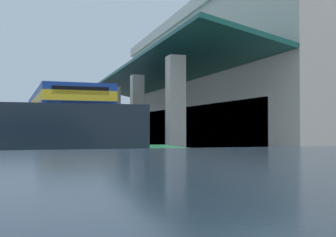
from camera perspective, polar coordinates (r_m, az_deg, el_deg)
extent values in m
plane|color=#262628|center=(25.25, 5.97, -4.72)|extent=(120.00, 120.00, 0.00)
cube|color=#9E998E|center=(22.12, -5.46, -5.07)|extent=(26.44, 0.50, 0.12)
cube|color=beige|center=(26.00, 15.98, 3.35)|extent=(22.03, 13.89, 7.19)
cube|color=silver|center=(26.59, 15.93, 11.75)|extent=(22.33, 14.19, 0.60)
cube|color=beige|center=(30.17, -9.09, -0.38)|extent=(0.55, 0.55, 3.95)
cube|color=beige|center=(24.74, -7.18, -0.21)|extent=(0.55, 0.55, 3.95)
cube|color=beige|center=(19.35, -4.21, 0.05)|extent=(0.55, 0.55, 3.95)
cube|color=beige|center=(14.06, 1.04, 0.51)|extent=(0.55, 0.55, 3.95)
cube|color=#19594C|center=(22.51, -2.54, 5.82)|extent=(22.03, 3.16, 0.82)
cube|color=#19232D|center=(22.83, 1.43, -1.59)|extent=(18.51, 0.08, 2.40)
cube|color=#193D9E|center=(20.10, -14.17, -0.68)|extent=(11.12, 3.11, 2.75)
cube|color=yellow|center=(20.13, -14.16, 1.95)|extent=(11.14, 3.13, 0.36)
cube|color=#19232D|center=(20.40, -14.26, -0.06)|extent=(9.36, 3.05, 0.90)
cube|color=#19232D|center=(14.68, -11.76, -0.04)|extent=(0.18, 2.24, 1.20)
cube|color=black|center=(14.72, -11.74, 3.74)|extent=(0.16, 1.94, 0.28)
cube|color=black|center=(14.59, -11.70, -5.53)|extent=(0.33, 2.46, 0.24)
cube|color=silver|center=(14.82, -8.33, -4.31)|extent=(0.07, 0.24, 0.16)
cube|color=silver|center=(14.54, -15.24, -4.34)|extent=(0.07, 0.24, 0.16)
cube|color=silver|center=(21.65, -14.60, 3.25)|extent=(2.49, 1.91, 0.24)
cylinder|color=black|center=(16.76, -8.43, -4.80)|extent=(1.00, 0.30, 1.00)
cylinder|color=black|center=(16.41, -17.20, -4.84)|extent=(1.00, 0.30, 1.00)
cylinder|color=black|center=(23.35, -11.93, -3.76)|extent=(1.00, 0.30, 1.00)
cylinder|color=black|center=(23.10, -18.20, -3.76)|extent=(1.00, 0.30, 1.00)
cube|color=#195933|center=(8.14, -14.70, -6.88)|extent=(2.00, 4.82, 0.84)
cube|color=#19232D|center=(8.09, -15.38, -1.09)|extent=(1.75, 3.28, 0.80)
cylinder|color=black|center=(9.38, -4.98, -8.43)|extent=(0.76, 0.26, 0.76)
cylinder|color=black|center=(7.51, -1.51, -10.25)|extent=(0.76, 0.26, 0.76)
cube|color=brown|center=(29.95, -5.78, -3.63)|extent=(0.79, 0.79, 0.55)
cylinder|color=#332319|center=(29.93, -5.78, -3.08)|extent=(0.67, 0.67, 0.02)
cylinder|color=brown|center=(29.92, -5.78, -1.10)|extent=(0.16, 0.16, 2.10)
ellipsoid|color=#286B33|center=(29.63, -5.45, 1.24)|extent=(0.75, 0.40, 0.15)
ellipsoid|color=#286B33|center=(30.03, -4.96, 1.24)|extent=(0.22, 0.87, 0.16)
ellipsoid|color=#286B33|center=(30.44, -5.77, 1.29)|extent=(1.01, 0.41, 0.18)
ellipsoid|color=#286B33|center=(29.94, -6.49, 1.16)|extent=(0.36, 0.77, 0.18)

